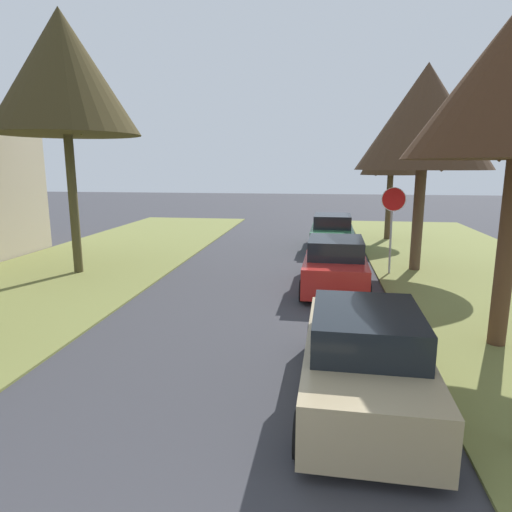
{
  "coord_description": "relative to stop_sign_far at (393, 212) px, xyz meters",
  "views": [
    {
      "loc": [
        1.6,
        -0.78,
        3.72
      ],
      "look_at": [
        -0.15,
        11.43,
        1.21
      ],
      "focal_mm": 31.25,
      "sensor_mm": 36.0,
      "label": 1
    }
  ],
  "objects": [
    {
      "name": "street_tree_right_mid_b",
      "position": [
        1.0,
        0.76,
        3.12
      ],
      "size": [
        4.58,
        4.58,
        7.04
      ],
      "color": "brown",
      "rests_on": "grass_verge_right"
    },
    {
      "name": "street_tree_left_mid_b",
      "position": [
        -10.81,
        -1.35,
        4.48
      ],
      "size": [
        4.76,
        4.76,
        8.61
      ],
      "color": "#484225",
      "rests_on": "grass_verge_left"
    },
    {
      "name": "stop_sign_far",
      "position": [
        0.0,
        0.0,
        0.0
      ],
      "size": [
        0.81,
        0.35,
        2.97
      ],
      "color": "#9EA0A5",
      "rests_on": "grass_verge_right"
    },
    {
      "name": "parked_sedan_tan",
      "position": [
        -1.69,
        -8.79,
        -1.47
      ],
      "size": [
        2.04,
        4.45,
        1.57
      ],
      "color": "tan",
      "rests_on": "ground"
    },
    {
      "name": "parked_sedan_red",
      "position": [
        -1.94,
        -1.97,
        -1.47
      ],
      "size": [
        2.04,
        4.45,
        1.57
      ],
      "color": "red",
      "rests_on": "ground"
    },
    {
      "name": "street_tree_right_far",
      "position": [
        0.99,
        7.66,
        2.56
      ],
      "size": [
        2.98,
        2.98,
        6.26
      ],
      "color": "#483724",
      "rests_on": "grass_verge_right"
    },
    {
      "name": "parked_sedan_green",
      "position": [
        -1.88,
        4.72,
        -1.47
      ],
      "size": [
        2.04,
        4.45,
        1.57
      ],
      "color": "#28663D",
      "rests_on": "ground"
    }
  ]
}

